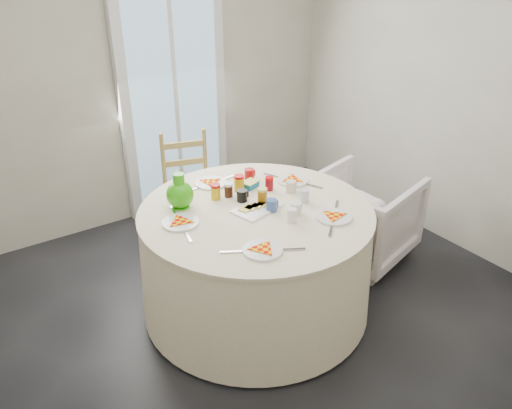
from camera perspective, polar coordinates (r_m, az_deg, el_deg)
floor at (r=3.37m, az=0.76°, el=-14.69°), size 4.00×4.00×0.00m
wall_back at (r=4.39m, az=-14.75°, el=14.02°), size 4.00×0.02×2.60m
wall_right at (r=4.11m, az=24.89°, el=11.52°), size 0.02×4.00×2.60m
glass_door at (r=4.55m, az=-9.37°, el=11.75°), size 1.00×0.08×2.10m
table at (r=3.38m, az=-0.00°, el=-6.40°), size 1.55×1.55×0.78m
wooden_chair at (r=4.17m, az=-7.58°, el=1.84°), size 0.51×0.49×0.92m
armchair at (r=4.03m, az=12.07°, el=-0.80°), size 0.86×0.90×0.76m
place_settings at (r=3.18m, az=-0.00°, el=-0.48°), size 1.33×1.33×0.02m
jar_cluster at (r=3.34m, az=-1.63°, el=1.96°), size 0.47×0.32×0.12m
butter_tub at (r=3.46m, az=-0.66°, el=2.26°), size 0.14×0.12×0.05m
green_pitcher at (r=3.20m, az=-8.71°, el=1.38°), size 0.22×0.22×0.23m
cheese_platter at (r=3.18m, az=0.14°, el=-0.44°), size 0.35×0.27×0.04m
mugs_glasses at (r=3.26m, az=2.19°, el=1.10°), size 0.69×0.69×0.10m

